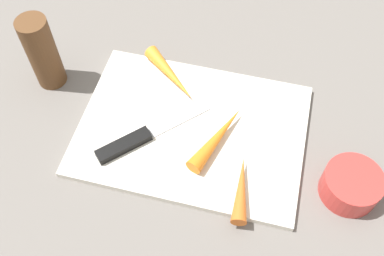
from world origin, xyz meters
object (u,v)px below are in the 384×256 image
object	(u,v)px
knife	(131,142)
pepper_grinder	(42,53)
cutting_board	(192,130)
carrot_longest	(217,137)
carrot_shortest	(241,189)
carrot_medium	(170,74)
small_bowl	(351,185)

from	to	relation	value
knife	pepper_grinder	xyz separation A→B (m)	(0.18, -0.10, 0.05)
cutting_board	knife	size ratio (longest dim) A/B	2.30
carrot_longest	carrot_shortest	bearing A→B (deg)	-124.25
knife	carrot_shortest	xyz separation A→B (m)	(-0.18, 0.04, 0.01)
carrot_medium	small_bowl	distance (m)	0.34
carrot_medium	small_bowl	xyz separation A→B (m)	(-0.31, 0.14, -0.00)
carrot_longest	small_bowl	bearing A→B (deg)	-76.91
carrot_medium	carrot_shortest	world-z (taller)	carrot_medium
carrot_shortest	small_bowl	size ratio (longest dim) A/B	1.21
carrot_medium	carrot_shortest	size ratio (longest dim) A/B	1.22
cutting_board	carrot_shortest	bearing A→B (deg)	136.22
knife	carrot_shortest	world-z (taller)	carrot_shortest
carrot_medium	pepper_grinder	bearing A→B (deg)	-127.32
cutting_board	small_bowl	size ratio (longest dim) A/B	4.17
cutting_board	small_bowl	xyz separation A→B (m)	(-0.25, 0.05, 0.02)
carrot_longest	small_bowl	world-z (taller)	small_bowl
cutting_board	small_bowl	world-z (taller)	small_bowl
knife	carrot_shortest	size ratio (longest dim) A/B	1.50
cutting_board	knife	xyz separation A→B (m)	(0.08, 0.05, 0.01)
knife	small_bowl	bearing A→B (deg)	-44.74
carrot_longest	carrot_medium	size ratio (longest dim) A/B	1.04
knife	carrot_shortest	bearing A→B (deg)	-58.34
carrot_medium	cutting_board	bearing A→B (deg)	-15.01
carrot_medium	carrot_longest	bearing A→B (deg)	-4.07
carrot_medium	carrot_shortest	distance (m)	0.24
knife	pepper_grinder	bearing A→B (deg)	105.63
small_bowl	carrot_longest	bearing A→B (deg)	-8.56
carrot_longest	knife	bearing A→B (deg)	127.05
pepper_grinder	carrot_shortest	bearing A→B (deg)	158.75
carrot_shortest	pepper_grinder	bearing A→B (deg)	62.28
cutting_board	carrot_medium	bearing A→B (deg)	-56.11
knife	carrot_longest	world-z (taller)	carrot_longest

